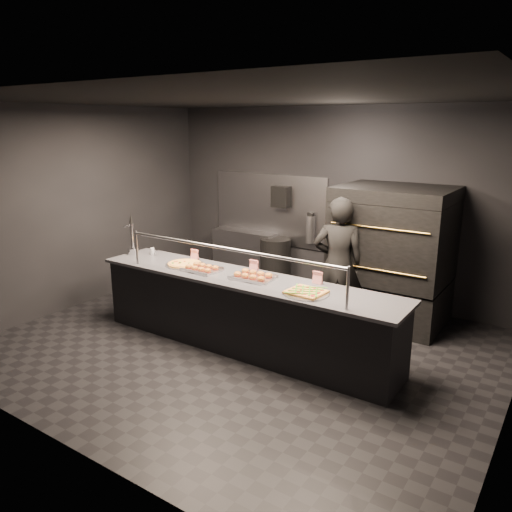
% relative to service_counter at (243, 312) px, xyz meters
% --- Properties ---
extents(room, '(6.04, 6.00, 3.00)m').
position_rel_service_counter_xyz_m(room, '(-0.02, 0.05, 1.03)').
color(room, black).
rests_on(room, ground).
extents(service_counter, '(4.10, 0.78, 1.37)m').
position_rel_service_counter_xyz_m(service_counter, '(0.00, 0.00, 0.00)').
color(service_counter, black).
rests_on(service_counter, ground).
extents(pizza_oven, '(1.50, 1.23, 1.91)m').
position_rel_service_counter_xyz_m(pizza_oven, '(1.20, 1.90, 0.50)').
color(pizza_oven, black).
rests_on(pizza_oven, ground).
extents(prep_shelf, '(1.20, 0.35, 0.90)m').
position_rel_service_counter_xyz_m(prep_shelf, '(-1.60, 2.32, -0.01)').
color(prep_shelf, '#99999E').
rests_on(prep_shelf, ground).
extents(towel_dispenser, '(0.30, 0.20, 0.35)m').
position_rel_service_counter_xyz_m(towel_dispenser, '(-0.90, 2.39, 1.09)').
color(towel_dispenser, black).
rests_on(towel_dispenser, room).
extents(fire_extinguisher, '(0.14, 0.14, 0.51)m').
position_rel_service_counter_xyz_m(fire_extinguisher, '(-0.35, 2.40, 0.60)').
color(fire_extinguisher, '#B2B2B7').
rests_on(fire_extinguisher, room).
extents(beer_tap, '(0.16, 0.22, 0.60)m').
position_rel_service_counter_xyz_m(beer_tap, '(-1.95, 0.03, 0.63)').
color(beer_tap, silver).
rests_on(beer_tap, service_counter).
extents(round_pizza, '(0.51, 0.51, 0.03)m').
position_rel_service_counter_xyz_m(round_pizza, '(-0.95, 0.01, 0.47)').
color(round_pizza, silver).
rests_on(round_pizza, service_counter).
extents(slider_tray_a, '(0.49, 0.39, 0.07)m').
position_rel_service_counter_xyz_m(slider_tray_a, '(-0.59, -0.06, 0.48)').
color(slider_tray_a, silver).
rests_on(slider_tray_a, service_counter).
extents(slider_tray_b, '(0.54, 0.43, 0.08)m').
position_rel_service_counter_xyz_m(slider_tray_b, '(0.13, 0.03, 0.49)').
color(slider_tray_b, silver).
rests_on(slider_tray_b, service_counter).
extents(square_pizza, '(0.50, 0.50, 0.05)m').
position_rel_service_counter_xyz_m(square_pizza, '(0.94, -0.11, 0.47)').
color(square_pizza, silver).
rests_on(square_pizza, service_counter).
extents(condiment_jar, '(0.14, 0.06, 0.09)m').
position_rel_service_counter_xyz_m(condiment_jar, '(-1.67, 0.17, 0.50)').
color(condiment_jar, silver).
rests_on(condiment_jar, service_counter).
extents(tent_cards, '(2.00, 0.04, 0.15)m').
position_rel_service_counter_xyz_m(tent_cards, '(-0.05, 0.28, 0.53)').
color(tent_cards, white).
rests_on(tent_cards, service_counter).
extents(trash_bin, '(0.52, 0.52, 0.86)m').
position_rel_service_counter_xyz_m(trash_bin, '(-0.90, 2.22, -0.03)').
color(trash_bin, black).
rests_on(trash_bin, ground).
extents(worker, '(0.78, 0.66, 1.82)m').
position_rel_service_counter_xyz_m(worker, '(0.72, 1.18, 0.45)').
color(worker, black).
rests_on(worker, ground).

